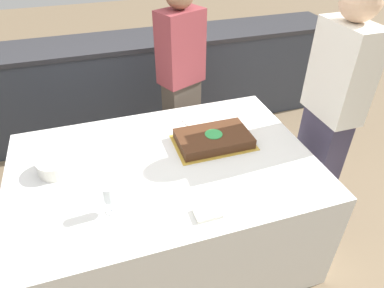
% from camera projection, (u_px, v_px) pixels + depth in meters
% --- Properties ---
extents(ground_plane, '(14.00, 14.00, 0.00)m').
position_uv_depth(ground_plane, '(169.00, 245.00, 2.41)').
color(ground_plane, '#7A664C').
extents(back_counter, '(4.40, 0.58, 0.92)m').
position_uv_depth(back_counter, '(125.00, 85.00, 3.41)').
color(back_counter, '#333842').
rests_on(back_counter, ground_plane).
extents(dining_table, '(1.74, 1.17, 0.75)m').
position_uv_depth(dining_table, '(166.00, 208.00, 2.19)').
color(dining_table, silver).
rests_on(dining_table, ground_plane).
extents(cake, '(0.49, 0.32, 0.07)m').
position_uv_depth(cake, '(213.00, 139.00, 2.12)').
color(cake, gold).
rests_on(cake, dining_table).
extents(plate_stack, '(0.20, 0.20, 0.08)m').
position_uv_depth(plate_stack, '(56.00, 165.00, 1.89)').
color(plate_stack, white).
rests_on(plate_stack, dining_table).
extents(wine_glass, '(0.06, 0.06, 0.16)m').
position_uv_depth(wine_glass, '(109.00, 195.00, 1.61)').
color(wine_glass, white).
rests_on(wine_glass, dining_table).
extents(side_plate_near_cake, '(0.22, 0.22, 0.00)m').
position_uv_depth(side_plate_near_cake, '(198.00, 119.00, 2.35)').
color(side_plate_near_cake, white).
rests_on(side_plate_near_cake, dining_table).
extents(utensil_pile, '(0.13, 0.09, 0.02)m').
position_uv_depth(utensil_pile, '(207.00, 213.00, 1.65)').
color(utensil_pile, white).
rests_on(utensil_pile, dining_table).
extents(person_cutting_cake, '(0.37, 0.31, 1.57)m').
position_uv_depth(person_cutting_cake, '(181.00, 84.00, 2.63)').
color(person_cutting_cake, '#4C4238').
rests_on(person_cutting_cake, ground_plane).
extents(person_seated_right, '(0.22, 0.37, 1.67)m').
position_uv_depth(person_seated_right, '(330.00, 114.00, 2.16)').
color(person_seated_right, '#383347').
rests_on(person_seated_right, ground_plane).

